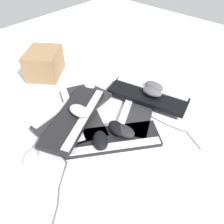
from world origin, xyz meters
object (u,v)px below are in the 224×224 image
at_px(mouse_3, 31,158).
at_px(mouse_6, 152,92).
at_px(keyboard_0, 138,107).
at_px(cardboard_box, 44,63).
at_px(keyboard_1, 81,111).
at_px(mouse_4, 79,111).
at_px(keyboard_5, 75,116).
at_px(keyboard_4, 148,95).
at_px(mouse_5, 117,128).
at_px(mouse_2, 100,140).
at_px(mouse_0, 154,86).
at_px(mouse_1, 124,131).
at_px(keyboard_3, 74,110).
at_px(keyboard_2, 113,139).

distance_m(mouse_3, mouse_6, 0.69).
height_order(keyboard_0, cardboard_box, cardboard_box).
relative_size(keyboard_1, mouse_6, 4.18).
bearing_deg(mouse_4, keyboard_1, 132.62).
bearing_deg(mouse_6, keyboard_5, 59.98).
bearing_deg(keyboard_4, keyboard_1, 147.53).
height_order(keyboard_1, mouse_3, mouse_3).
bearing_deg(mouse_5, mouse_4, -142.45).
relative_size(mouse_2, mouse_3, 1.00).
distance_m(keyboard_1, mouse_0, 0.43).
height_order(keyboard_1, mouse_0, mouse_0).
xyz_separation_m(mouse_0, mouse_6, (-0.05, -0.02, 0.00)).
xyz_separation_m(keyboard_5, mouse_5, (0.10, -0.19, -0.02)).
bearing_deg(mouse_1, mouse_2, -115.75).
relative_size(mouse_1, cardboard_box, 0.47).
bearing_deg(mouse_5, mouse_0, 109.48).
bearing_deg(mouse_0, cardboard_box, 19.47).
bearing_deg(mouse_1, mouse_3, -126.21).
xyz_separation_m(keyboard_0, mouse_6, (0.09, -0.02, 0.07)).
bearing_deg(mouse_4, mouse_0, 68.08).
bearing_deg(mouse_3, keyboard_1, -30.46).
bearing_deg(keyboard_3, keyboard_0, -37.97).
distance_m(keyboard_3, mouse_2, 0.25).
xyz_separation_m(mouse_3, mouse_5, (0.36, -0.18, 0.03)).
distance_m(keyboard_1, keyboard_5, 0.12).
height_order(keyboard_2, mouse_5, mouse_5).
distance_m(keyboard_4, mouse_4, 0.41).
relative_size(keyboard_0, mouse_6, 4.19).
height_order(keyboard_2, keyboard_5, keyboard_5).
height_order(keyboard_0, mouse_1, mouse_1).
distance_m(mouse_2, mouse_6, 0.41).
xyz_separation_m(mouse_1, mouse_5, (-0.01, 0.03, 0.00)).
relative_size(mouse_3, mouse_5, 1.00).
relative_size(keyboard_2, keyboard_3, 0.97).
xyz_separation_m(mouse_0, mouse_5, (-0.36, -0.04, -0.03)).
bearing_deg(keyboard_2, mouse_3, 149.40).
height_order(keyboard_0, mouse_2, mouse_2).
distance_m(keyboard_1, mouse_3, 0.35).
relative_size(mouse_3, cardboard_box, 0.47).
xyz_separation_m(keyboard_2, mouse_4, (-0.04, 0.18, 0.10)).
bearing_deg(mouse_3, keyboard_4, -52.73).
bearing_deg(keyboard_5, mouse_1, -64.60).
bearing_deg(keyboard_5, mouse_3, -178.10).
xyz_separation_m(mouse_1, mouse_4, (-0.09, 0.20, 0.06)).
relative_size(keyboard_1, cardboard_box, 1.98).
height_order(keyboard_2, mouse_0, mouse_0).
xyz_separation_m(keyboard_4, mouse_5, (-0.31, -0.04, 0.01)).
relative_size(keyboard_2, mouse_4, 3.99).
relative_size(mouse_0, cardboard_box, 0.47).
bearing_deg(mouse_3, mouse_1, -71.22).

